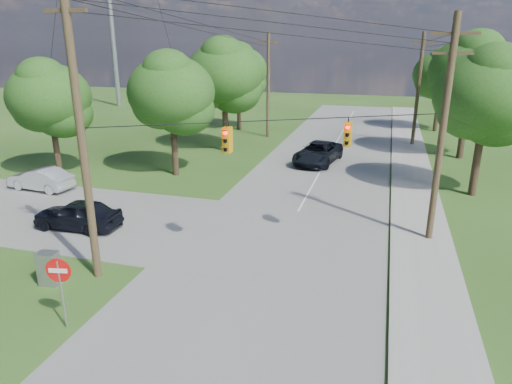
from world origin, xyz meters
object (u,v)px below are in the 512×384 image
(pole_ne, at_px, (443,130))
(do_not_enter_sign, at_px, (60,278))
(pole_north_w, at_px, (268,85))
(control_cabinet, at_px, (49,268))
(car_main_north, at_px, (318,153))
(pole_sw, at_px, (80,127))
(car_cross_silver, at_px, (41,179))
(car_cross_dark, at_px, (78,214))
(pole_north_e, at_px, (418,89))

(pole_ne, bearing_deg, do_not_enter_sign, -138.33)
(pole_north_w, xyz_separation_m, control_cabinet, (-1.00, -30.73, -4.43))
(pole_ne, bearing_deg, car_main_north, 119.76)
(pole_north_w, bearing_deg, do_not_enter_sign, -87.40)
(pole_sw, relative_size, control_cabinet, 8.61)
(control_cabinet, distance_m, do_not_enter_sign, 3.60)
(control_cabinet, bearing_deg, car_main_north, 63.55)
(car_main_north, height_order, do_not_enter_sign, do_not_enter_sign)
(pole_sw, xyz_separation_m, do_not_enter_sign, (1.10, -3.43, -4.35))
(pole_ne, xyz_separation_m, car_cross_silver, (-23.77, 1.30, -4.71))
(car_main_north, relative_size, do_not_enter_sign, 2.27)
(pole_north_w, bearing_deg, car_cross_dark, -97.74)
(pole_ne, xyz_separation_m, pole_north_e, (-0.00, 22.00, -0.34))
(car_cross_silver, height_order, do_not_enter_sign, do_not_enter_sign)
(pole_sw, xyz_separation_m, pole_north_e, (13.50, 29.60, -1.10))
(pole_sw, relative_size, car_cross_silver, 2.73)
(pole_sw, distance_m, car_cross_dark, 7.80)
(control_cabinet, bearing_deg, pole_sw, 31.20)
(pole_north_w, bearing_deg, control_cabinet, -91.87)
(pole_sw, relative_size, do_not_enter_sign, 4.61)
(pole_sw, height_order, car_main_north, pole_sw)
(do_not_enter_sign, bearing_deg, pole_ne, 30.29)
(control_cabinet, bearing_deg, pole_ne, 22.74)
(pole_north_e, relative_size, pole_north_w, 1.00)
(control_cabinet, bearing_deg, pole_north_w, 80.51)
(pole_ne, xyz_separation_m, do_not_enter_sign, (-12.40, -11.03, -3.59))
(pole_sw, bearing_deg, car_main_north, 73.74)
(control_cabinet, bearing_deg, do_not_enter_sign, -50.24)
(pole_sw, distance_m, car_main_north, 22.19)
(pole_sw, relative_size, pole_north_e, 1.20)
(pole_north_w, distance_m, control_cabinet, 31.06)
(pole_ne, distance_m, do_not_enter_sign, 16.98)
(car_cross_silver, bearing_deg, pole_sw, 53.96)
(car_cross_silver, distance_m, do_not_enter_sign, 16.81)
(car_cross_dark, height_order, control_cabinet, car_cross_dark)
(pole_ne, relative_size, car_cross_dark, 2.32)
(car_cross_silver, bearing_deg, pole_north_w, 159.39)
(pole_north_w, relative_size, car_cross_dark, 2.21)
(control_cabinet, xyz_separation_m, do_not_enter_sign, (2.50, -2.30, 1.18))
(pole_ne, xyz_separation_m, pole_north_w, (-13.90, 22.00, -0.34))
(pole_sw, bearing_deg, car_cross_dark, 133.74)
(pole_north_w, distance_m, do_not_enter_sign, 33.23)
(car_cross_dark, bearing_deg, control_cabinet, 23.66)
(pole_sw, distance_m, control_cabinet, 5.82)
(pole_sw, distance_m, do_not_enter_sign, 5.65)
(car_cross_dark, relative_size, car_cross_silver, 1.03)
(pole_north_e, bearing_deg, control_cabinet, -115.87)
(pole_north_e, relative_size, control_cabinet, 7.18)
(pole_ne, relative_size, do_not_enter_sign, 4.03)
(car_main_north, bearing_deg, car_cross_silver, -134.73)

